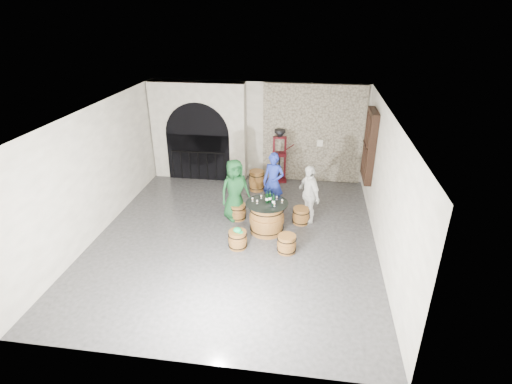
# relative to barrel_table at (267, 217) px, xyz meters

# --- Properties ---
(ground) EXTENTS (8.00, 8.00, 0.00)m
(ground) POSITION_rel_barrel_table_xyz_m (-0.75, -0.38, -0.41)
(ground) COLOR #2C2C2E
(ground) RESTS_ON ground
(wall_back) EXTENTS (8.00, 0.00, 8.00)m
(wall_back) POSITION_rel_barrel_table_xyz_m (-0.75, 3.62, 1.19)
(wall_back) COLOR silver
(wall_back) RESTS_ON ground
(wall_front) EXTENTS (8.00, 0.00, 8.00)m
(wall_front) POSITION_rel_barrel_table_xyz_m (-0.75, -4.38, 1.19)
(wall_front) COLOR silver
(wall_front) RESTS_ON ground
(wall_left) EXTENTS (0.00, 8.00, 8.00)m
(wall_left) POSITION_rel_barrel_table_xyz_m (-4.25, -0.38, 1.19)
(wall_left) COLOR silver
(wall_left) RESTS_ON ground
(wall_right) EXTENTS (0.00, 8.00, 8.00)m
(wall_right) POSITION_rel_barrel_table_xyz_m (2.75, -0.38, 1.19)
(wall_right) COLOR silver
(wall_right) RESTS_ON ground
(ceiling) EXTENTS (8.00, 8.00, 0.00)m
(ceiling) POSITION_rel_barrel_table_xyz_m (-0.75, -0.38, 2.79)
(ceiling) COLOR beige
(ceiling) RESTS_ON wall_back
(stone_facing_panel) EXTENTS (3.20, 0.12, 3.18)m
(stone_facing_panel) POSITION_rel_barrel_table_xyz_m (1.05, 3.56, 1.19)
(stone_facing_panel) COLOR #A39982
(stone_facing_panel) RESTS_ON ground
(arched_opening) EXTENTS (3.10, 0.60, 3.19)m
(arched_opening) POSITION_rel_barrel_table_xyz_m (-2.65, 3.36, 1.17)
(arched_opening) COLOR silver
(arched_opening) RESTS_ON ground
(shuttered_window) EXTENTS (0.23, 1.10, 2.00)m
(shuttered_window) POSITION_rel_barrel_table_xyz_m (2.63, 2.02, 1.39)
(shuttered_window) COLOR black
(shuttered_window) RESTS_ON wall_right
(barrel_table) EXTENTS (1.09, 1.09, 0.83)m
(barrel_table) POSITION_rel_barrel_table_xyz_m (0.00, 0.00, 0.00)
(barrel_table) COLOR brown
(barrel_table) RESTS_ON ground
(barrel_stool_left) EXTENTS (0.47, 0.47, 0.44)m
(barrel_stool_left) POSITION_rel_barrel_table_xyz_m (-0.87, 0.57, -0.19)
(barrel_stool_left) COLOR brown
(barrel_stool_left) RESTS_ON ground
(barrel_stool_far) EXTENTS (0.47, 0.47, 0.44)m
(barrel_stool_far) POSITION_rel_barrel_table_xyz_m (0.03, 1.04, -0.19)
(barrel_stool_far) COLOR brown
(barrel_stool_far) RESTS_ON ground
(barrel_stool_right) EXTENTS (0.47, 0.47, 0.44)m
(barrel_stool_right) POSITION_rel_barrel_table_xyz_m (0.86, 0.58, -0.19)
(barrel_stool_right) COLOR brown
(barrel_stool_right) RESTS_ON ground
(barrel_stool_near_right) EXTENTS (0.47, 0.47, 0.44)m
(barrel_stool_near_right) POSITION_rel_barrel_table_xyz_m (0.58, -0.86, -0.19)
(barrel_stool_near_right) COLOR brown
(barrel_stool_near_right) RESTS_ON ground
(barrel_stool_near_left) EXTENTS (0.47, 0.47, 0.44)m
(barrel_stool_near_left) POSITION_rel_barrel_table_xyz_m (-0.61, -0.84, -0.19)
(barrel_stool_near_left) COLOR brown
(barrel_stool_near_left) RESTS_ON ground
(green_cap) EXTENTS (0.24, 0.20, 0.11)m
(green_cap) POSITION_rel_barrel_table_xyz_m (-0.61, -0.85, 0.07)
(green_cap) COLOR #0D984D
(green_cap) RESTS_ON barrel_stool_near_left
(person_green) EXTENTS (0.99, 0.94, 1.71)m
(person_green) POSITION_rel_barrel_table_xyz_m (-0.94, 0.61, 0.44)
(person_green) COLOR #12431E
(person_green) RESTS_ON ground
(person_blue) EXTENTS (0.71, 0.57, 1.70)m
(person_blue) POSITION_rel_barrel_table_xyz_m (0.03, 1.28, 0.44)
(person_blue) COLOR #1B2C97
(person_blue) RESTS_ON ground
(person_white) EXTENTS (0.83, 1.02, 1.63)m
(person_white) POSITION_rel_barrel_table_xyz_m (1.04, 0.70, 0.40)
(person_white) COLOR silver
(person_white) RESTS_ON ground
(wine_bottle_left) EXTENTS (0.08, 0.08, 0.32)m
(wine_bottle_left) POSITION_rel_barrel_table_xyz_m (-0.00, 0.02, 0.55)
(wine_bottle_left) COLOR black
(wine_bottle_left) RESTS_ON barrel_table
(wine_bottle_center) EXTENTS (0.08, 0.08, 0.32)m
(wine_bottle_center) POSITION_rel_barrel_table_xyz_m (0.18, -0.10, 0.55)
(wine_bottle_center) COLOR black
(wine_bottle_center) RESTS_ON barrel_table
(wine_bottle_right) EXTENTS (0.08, 0.08, 0.32)m
(wine_bottle_right) POSITION_rel_barrel_table_xyz_m (0.07, 0.08, 0.55)
(wine_bottle_right) COLOR black
(wine_bottle_right) RESTS_ON barrel_table
(tasting_glass_a) EXTENTS (0.05, 0.05, 0.10)m
(tasting_glass_a) POSITION_rel_barrel_table_xyz_m (-0.24, -0.07, 0.47)
(tasting_glass_a) COLOR #CC6D27
(tasting_glass_a) RESTS_ON barrel_table
(tasting_glass_b) EXTENTS (0.05, 0.05, 0.10)m
(tasting_glass_b) POSITION_rel_barrel_table_xyz_m (0.38, 0.06, 0.47)
(tasting_glass_b) COLOR #CC6D27
(tasting_glass_b) RESTS_ON barrel_table
(tasting_glass_c) EXTENTS (0.05, 0.05, 0.10)m
(tasting_glass_c) POSITION_rel_barrel_table_xyz_m (-0.17, 0.23, 0.47)
(tasting_glass_c) COLOR #CC6D27
(tasting_glass_c) RESTS_ON barrel_table
(tasting_glass_d) EXTENTS (0.05, 0.05, 0.10)m
(tasting_glass_d) POSITION_rel_barrel_table_xyz_m (0.23, 0.22, 0.47)
(tasting_glass_d) COLOR #CC6D27
(tasting_glass_d) RESTS_ON barrel_table
(tasting_glass_e) EXTENTS (0.05, 0.05, 0.10)m
(tasting_glass_e) POSITION_rel_barrel_table_xyz_m (0.21, -0.16, 0.47)
(tasting_glass_e) COLOR #CC6D27
(tasting_glass_e) RESTS_ON barrel_table
(tasting_glass_f) EXTENTS (0.05, 0.05, 0.10)m
(tasting_glass_f) POSITION_rel_barrel_table_xyz_m (-0.38, 0.05, 0.47)
(tasting_glass_f) COLOR #CC6D27
(tasting_glass_f) RESTS_ON barrel_table
(side_barrel) EXTENTS (0.49, 0.49, 0.65)m
(side_barrel) POSITION_rel_barrel_table_xyz_m (-0.62, 2.51, -0.09)
(side_barrel) COLOR brown
(side_barrel) RESTS_ON ground
(corking_press) EXTENTS (0.75, 0.46, 1.77)m
(corking_press) POSITION_rel_barrel_table_xyz_m (0.02, 3.32, 0.62)
(corking_press) COLOR #540E18
(corking_press) RESTS_ON ground
(control_box) EXTENTS (0.18, 0.10, 0.22)m
(control_box) POSITION_rel_barrel_table_xyz_m (1.30, 3.48, 0.94)
(control_box) COLOR silver
(control_box) RESTS_ON wall_back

